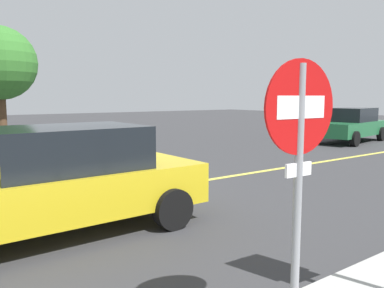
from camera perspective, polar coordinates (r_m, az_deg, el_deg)
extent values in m
plane|color=#38383A|center=(8.02, -18.17, -8.17)|extent=(80.00, 80.00, 0.00)
cube|color=#E0D14C|center=(9.34, -0.30, -5.66)|extent=(28.00, 0.16, 0.01)
cylinder|color=gray|center=(3.33, 15.07, -8.84)|extent=(0.07, 0.07, 2.30)
cylinder|color=red|center=(3.21, 15.53, 5.20)|extent=(0.76, 0.06, 0.76)
cube|color=white|center=(3.21, 15.53, 5.20)|extent=(0.53, 0.06, 0.18)
cube|color=white|center=(3.26, 15.24, -3.62)|extent=(0.28, 0.04, 0.11)
cube|color=#236B3D|center=(19.07, 22.02, 2.15)|extent=(4.66, 2.41, 0.61)
cube|color=black|center=(19.24, 22.36, 3.99)|extent=(2.35, 1.83, 0.61)
cylinder|color=black|center=(17.38, 22.65, 0.70)|extent=(0.67, 0.32, 0.64)
cylinder|color=black|center=(18.08, 17.64, 1.13)|extent=(0.67, 0.32, 0.64)
cylinder|color=black|center=(20.20, 25.87, 1.33)|extent=(0.67, 0.32, 0.64)
cylinder|color=black|center=(20.81, 21.42, 1.69)|extent=(0.67, 0.32, 0.64)
cube|color=gold|center=(6.16, -19.45, -6.62)|extent=(4.51, 1.83, 0.64)
cube|color=black|center=(6.11, -17.69, -0.54)|extent=(2.18, 1.58, 0.64)
cylinder|color=black|center=(6.12, -2.83, -9.43)|extent=(0.64, 0.23, 0.64)
cylinder|color=black|center=(7.58, -10.33, -6.33)|extent=(0.64, 0.23, 0.64)
cylinder|color=#513823|center=(15.95, -25.95, 3.41)|extent=(0.33, 0.33, 2.52)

